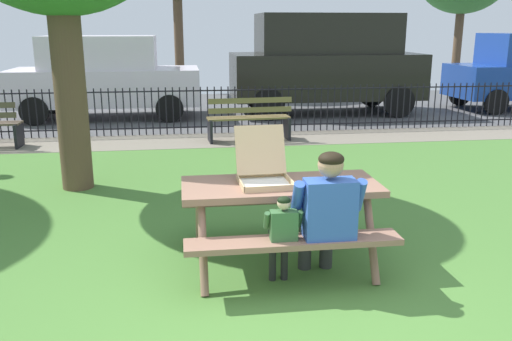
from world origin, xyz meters
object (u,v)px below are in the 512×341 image
Objects in this scene: pizza_box_open at (263,170)px; park_bench_center at (249,120)px; picnic_table_foreground at (280,201)px; parked_car_left at (105,76)px; pizza_slice_on_table at (320,183)px; child_at_table at (282,232)px; parked_car_center at (326,61)px; adult_at_table at (326,211)px.

park_bench_center is at bearing 84.19° from pizza_box_open.
picnic_table_foreground is 9.22m from parked_car_left.
pizza_box_open is 0.13× the size of parked_car_left.
parked_car_left is at bearing 108.80° from pizza_slice_on_table.
child_at_table is 0.51× the size of park_bench_center.
park_bench_center is at bearing 85.80° from picnic_table_foreground.
parked_car_left is 0.94× the size of parked_car_center.
adult_at_table is 6.11m from park_bench_center.
adult_at_table is 0.41m from child_at_table.
park_bench_center is 0.37× the size of parked_car_left.
pizza_box_open is at bearing 128.36° from adult_at_table.
picnic_table_foreground is 9.26m from parked_car_center.
pizza_box_open is 0.76m from adult_at_table.
pizza_box_open is (-0.15, 0.07, 0.29)m from picnic_table_foreground.
park_bench_center is (0.56, 5.54, -0.47)m from pizza_box_open.
child_at_table is at bearing -74.51° from parked_car_left.
parked_car_left is at bearing -180.00° from parked_car_center.
parked_car_left is (-2.67, 8.81, 0.41)m from picnic_table_foreground.
park_bench_center is 0.35× the size of parked_car_center.
parked_car_center reaches higher than adult_at_table.
parked_car_center is (2.76, 8.81, 0.71)m from picnic_table_foreground.
picnic_table_foreground is 0.41× the size of parked_car_left.
park_bench_center is (0.41, 5.61, -0.18)m from picnic_table_foreground.
picnic_table_foreground is 0.38× the size of parked_car_center.
picnic_table_foreground is 0.54m from child_at_table.
parked_car_left is at bearing 106.87° from picnic_table_foreground.
adult_at_table is at bearing -59.16° from picnic_table_foreground.
adult_at_table reaches higher than park_bench_center.
picnic_table_foreground is 1.51× the size of adult_at_table.
pizza_box_open is 0.50× the size of adult_at_table.
picnic_table_foreground is at bearing -107.38° from parked_car_center.
parked_car_center is at bearing 74.81° from pizza_slice_on_table.
picnic_table_foreground is at bearing 81.16° from child_at_table.
adult_at_table is 9.78m from parked_car_left.
park_bench_center is (0.11, 6.11, -0.24)m from adult_at_table.
adult_at_table is at bearing -91.06° from park_bench_center.
parked_car_left reaches higher than picnic_table_foreground.
pizza_slice_on_table is 9.21m from parked_car_center.
park_bench_center is (0.49, 6.14, -0.09)m from child_at_table.
parked_car_left reaches higher than adult_at_table.
pizza_box_open is 9.10m from parked_car_left.
pizza_box_open is at bearing -95.81° from park_bench_center.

